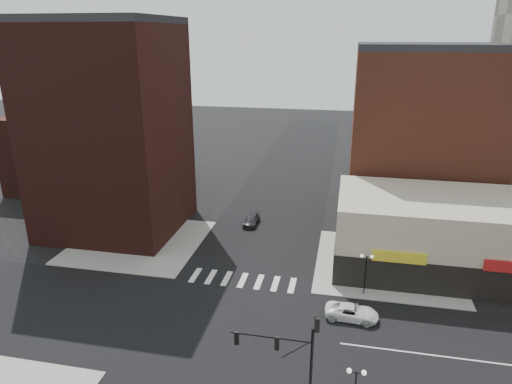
# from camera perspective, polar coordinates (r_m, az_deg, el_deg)

# --- Properties ---
(ground) EXTENTS (240.00, 240.00, 0.00)m
(ground) POSITION_cam_1_polar(r_m,az_deg,el_deg) (40.94, -4.26, -16.65)
(ground) COLOR black
(ground) RESTS_ON ground
(road_ew) EXTENTS (200.00, 14.00, 0.02)m
(road_ew) POSITION_cam_1_polar(r_m,az_deg,el_deg) (40.94, -4.26, -16.63)
(road_ew) COLOR black
(road_ew) RESTS_ON ground
(road_ns) EXTENTS (14.00, 200.00, 0.02)m
(road_ns) POSITION_cam_1_polar(r_m,az_deg,el_deg) (40.93, -4.26, -16.63)
(road_ns) COLOR black
(road_ns) RESTS_ON ground
(sidewalk_nw) EXTENTS (15.00, 15.00, 0.12)m
(sidewalk_nw) POSITION_cam_1_polar(r_m,az_deg,el_deg) (57.37, -14.41, -6.02)
(sidewalk_nw) COLOR gray
(sidewalk_nw) RESTS_ON ground
(sidewalk_ne) EXTENTS (15.00, 15.00, 0.12)m
(sidewalk_ne) POSITION_cam_1_polar(r_m,az_deg,el_deg) (52.34, 15.94, -8.73)
(sidewalk_ne) COLOR gray
(sidewalk_ne) RESTS_ON ground
(building_nw) EXTENTS (16.00, 15.00, 25.00)m
(building_nw) POSITION_cam_1_polar(r_m,az_deg,el_deg) (58.93, -17.73, 7.14)
(building_nw) COLOR #381611
(building_nw) RESTS_ON ground
(building_nw_low) EXTENTS (20.00, 18.00, 12.00)m
(building_nw_low) POSITION_cam_1_polar(r_m,az_deg,el_deg) (79.83, -20.17, 5.08)
(building_nw_low) COLOR #381611
(building_nw_low) RESTS_ON ground
(building_ne_midrise) EXTENTS (18.00, 15.00, 22.00)m
(building_ne_midrise) POSITION_cam_1_polar(r_m,az_deg,el_deg) (63.36, 20.09, 6.29)
(building_ne_midrise) COLOR brown
(building_ne_midrise) RESTS_ON ground
(building_ne_row) EXTENTS (24.20, 12.20, 8.00)m
(building_ne_row) POSITION_cam_1_polar(r_m,az_deg,el_deg) (52.43, 23.34, -5.64)
(building_ne_row) COLOR #B7AC91
(building_ne_row) RESTS_ON ground
(traffic_signal) EXTENTS (5.59, 3.09, 7.77)m
(traffic_signal) POSITION_cam_1_polar(r_m,az_deg,el_deg) (30.68, 5.14, -19.15)
(traffic_signal) COLOR black
(traffic_signal) RESTS_ON ground
(street_lamp_se_a) EXTENTS (1.22, 0.32, 4.16)m
(street_lamp_se_a) POSITION_cam_1_polar(r_m,az_deg,el_deg) (31.57, 12.35, -22.23)
(street_lamp_se_a) COLOR black
(street_lamp_se_a) RESTS_ON sidewalk_se
(street_lamp_ne) EXTENTS (1.22, 0.32, 4.16)m
(street_lamp_ne) POSITION_cam_1_polar(r_m,az_deg,el_deg) (44.92, 13.61, -8.75)
(street_lamp_ne) COLOR black
(street_lamp_ne) RESTS_ON sidewalk_ne
(white_suv) EXTENTS (4.78, 2.39, 1.30)m
(white_suv) POSITION_cam_1_polar(r_m,az_deg,el_deg) (42.51, 11.88, -14.49)
(white_suv) COLOR white
(white_suv) RESTS_ON ground
(dark_sedan_north) EXTENTS (1.73, 4.20, 1.22)m
(dark_sedan_north) POSITION_cam_1_polar(r_m,az_deg,el_deg) (60.25, -0.57, -3.54)
(dark_sedan_north) COLOR black
(dark_sedan_north) RESTS_ON ground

